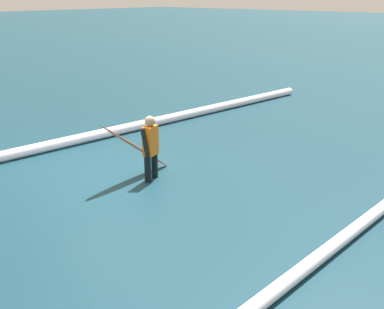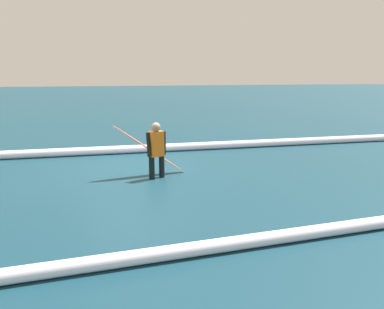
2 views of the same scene
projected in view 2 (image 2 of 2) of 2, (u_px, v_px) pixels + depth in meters
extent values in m
plane|color=#133746|center=(132.00, 170.00, 10.26)|extent=(179.08, 179.08, 0.00)
cylinder|color=black|center=(152.00, 168.00, 9.38)|extent=(0.14, 0.14, 0.55)
cylinder|color=black|center=(162.00, 166.00, 9.54)|extent=(0.14, 0.14, 0.55)
cube|color=orange|center=(156.00, 144.00, 9.34)|extent=(0.38, 0.29, 0.62)
sphere|color=tan|center=(156.00, 127.00, 9.26)|extent=(0.22, 0.22, 0.22)
cylinder|color=black|center=(148.00, 145.00, 9.23)|extent=(0.09, 0.22, 0.59)
cylinder|color=black|center=(164.00, 143.00, 9.46)|extent=(0.09, 0.11, 0.59)
ellipsoid|color=#E55926|center=(150.00, 150.00, 9.67)|extent=(1.85, 0.29, 1.36)
ellipsoid|color=blue|center=(150.00, 149.00, 9.67)|extent=(1.49, 0.12, 1.09)
cylinder|color=white|center=(40.00, 153.00, 11.86)|extent=(25.53, 1.91, 0.26)
cylinder|color=white|center=(247.00, 242.00, 5.61)|extent=(17.27, 0.26, 0.21)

